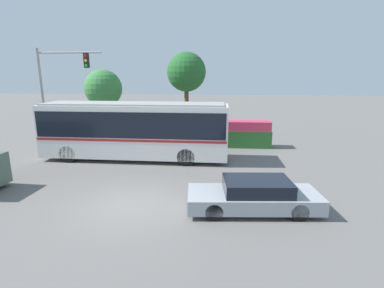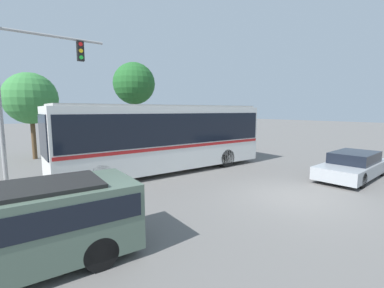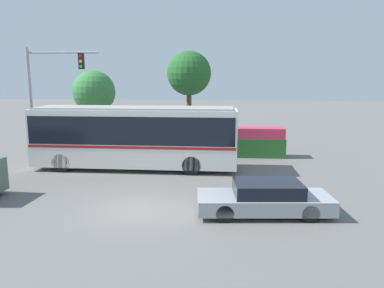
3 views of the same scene
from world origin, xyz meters
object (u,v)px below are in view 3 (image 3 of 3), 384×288
traffic_light_pole (46,88)px  street_tree_left (94,92)px  sedan_foreground (265,199)px  street_tree_centre (189,74)px  city_bus (135,134)px

traffic_light_pole → street_tree_left: (0.70, 6.29, -0.49)m
traffic_light_pole → street_tree_left: bearing=83.7°
sedan_foreground → street_tree_left: bearing=-56.5°
traffic_light_pole → street_tree_centre: street_tree_centre is taller
sedan_foreground → street_tree_left: 18.80m
city_bus → street_tree_centre: bearing=-104.1°
city_bus → sedan_foreground: (6.39, -6.36, -1.36)m
sedan_foreground → street_tree_left: size_ratio=0.91×
city_bus → street_tree_centre: (2.16, 8.57, 3.31)m
traffic_light_pole → street_tree_centre: size_ratio=0.96×
sedan_foreground → street_tree_centre: size_ratio=0.72×
traffic_light_pole → sedan_foreground: bearing=-33.8°
city_bus → street_tree_left: street_tree_left is taller
sedan_foreground → traffic_light_pole: 15.19m
traffic_light_pole → street_tree_left: 6.35m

